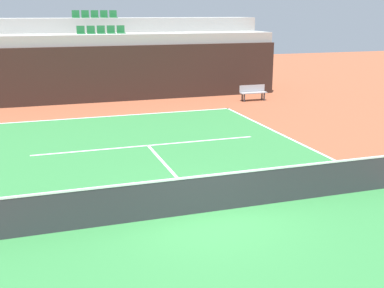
% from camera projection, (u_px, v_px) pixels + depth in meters
% --- Properties ---
extents(ground_plane, '(80.00, 80.00, 0.00)m').
position_uv_depth(ground_plane, '(208.00, 212.00, 11.86)').
color(ground_plane, brown).
extents(court_surface, '(11.00, 24.00, 0.01)m').
position_uv_depth(court_surface, '(208.00, 212.00, 11.86)').
color(court_surface, '#2D7238').
rests_on(court_surface, ground_plane).
extents(baseline_far, '(11.00, 0.10, 0.00)m').
position_uv_depth(baseline_far, '(121.00, 116.00, 22.80)').
color(baseline_far, white).
rests_on(baseline_far, court_surface).
extents(service_line_far, '(8.26, 0.10, 0.00)m').
position_uv_depth(service_line_far, '(148.00, 145.00, 17.72)').
color(service_line_far, white).
rests_on(service_line_far, court_surface).
extents(centre_service_line, '(0.10, 6.40, 0.00)m').
position_uv_depth(centre_service_line, '(172.00, 172.00, 14.79)').
color(centre_service_line, white).
rests_on(centre_service_line, court_surface).
extents(back_wall, '(19.75, 0.30, 2.99)m').
position_uv_depth(back_wall, '(107.00, 74.00, 25.96)').
color(back_wall, black).
rests_on(back_wall, ground_plane).
extents(stands_tier_lower, '(19.75, 2.40, 3.57)m').
position_uv_depth(stands_tier_lower, '(103.00, 66.00, 27.11)').
color(stands_tier_lower, '#9E9E99').
rests_on(stands_tier_lower, ground_plane).
extents(stands_tier_upper, '(19.75, 2.40, 4.39)m').
position_uv_depth(stands_tier_upper, '(97.00, 55.00, 29.20)').
color(stands_tier_upper, '#9E9E99').
rests_on(stands_tier_upper, ground_plane).
extents(seating_row_lower, '(2.65, 0.44, 0.44)m').
position_uv_depth(seating_row_lower, '(101.00, 31.00, 26.69)').
color(seating_row_lower, '#1E6633').
rests_on(seating_row_lower, stands_tier_lower).
extents(seating_row_upper, '(2.65, 0.44, 0.44)m').
position_uv_depth(seating_row_upper, '(95.00, 16.00, 28.67)').
color(seating_row_upper, '#1E6633').
rests_on(seating_row_upper, stands_tier_upper).
extents(tennis_net, '(11.08, 0.08, 1.07)m').
position_uv_depth(tennis_net, '(208.00, 193.00, 11.73)').
color(tennis_net, black).
rests_on(tennis_net, court_surface).
extents(player_bench, '(1.50, 0.40, 0.85)m').
position_uv_depth(player_bench, '(253.00, 91.00, 26.55)').
color(player_bench, '#99999E').
rests_on(player_bench, ground_plane).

